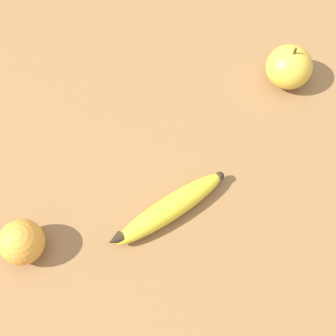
{
  "coord_description": "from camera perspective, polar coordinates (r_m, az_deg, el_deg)",
  "views": [
    {
      "loc": [
        0.35,
        0.14,
        0.7
      ],
      "look_at": [
        0.05,
        0.04,
        0.03
      ],
      "focal_mm": 50.0,
      "sensor_mm": 36.0,
      "label": 1
    }
  ],
  "objects": [
    {
      "name": "ground_plane",
      "position": [
        0.8,
        -1.26,
        2.95
      ],
      "size": [
        3.0,
        3.0,
        0.0
      ],
      "primitive_type": "plane",
      "color": "olive"
    },
    {
      "name": "banana",
      "position": [
        0.73,
        0.11,
        -5.01
      ],
      "size": [
        0.19,
        0.15,
        0.04
      ],
      "rotation": [
        0.0,
        0.0,
        5.65
      ],
      "color": "yellow",
      "rests_on": "ground_plane"
    },
    {
      "name": "orange",
      "position": [
        0.73,
        -17.41,
        -8.59
      ],
      "size": [
        0.07,
        0.07,
        0.07
      ],
      "color": "orange",
      "rests_on": "ground_plane"
    },
    {
      "name": "apple",
      "position": [
        0.87,
        14.54,
        11.84
      ],
      "size": [
        0.08,
        0.08,
        0.09
      ],
      "color": "gold",
      "rests_on": "ground_plane"
    }
  ]
}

